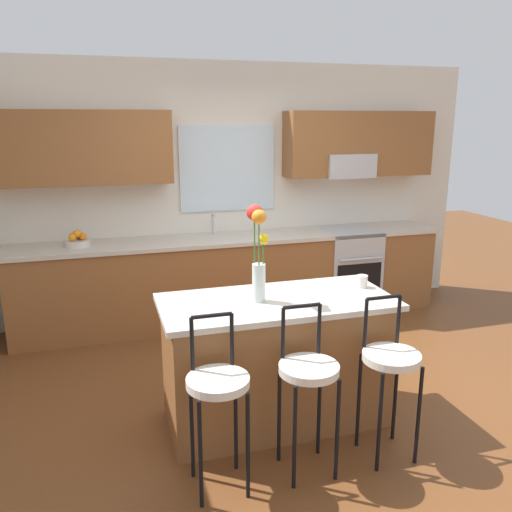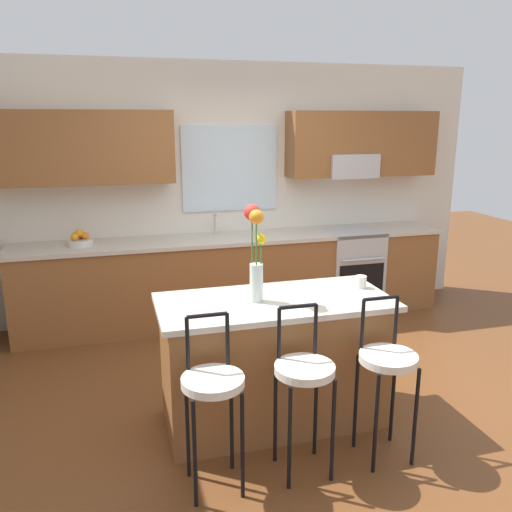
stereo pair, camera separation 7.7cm
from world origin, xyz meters
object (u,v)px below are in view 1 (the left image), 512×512
object	(u,v)px
bar_stool_far	(390,364)
bar_stool_near	(218,389)
fruit_bowl_oranges	(77,241)
oven_range	(347,269)
mug_ceramic	(362,281)
kitchen_island	(276,360)
bar_stool_middle	(308,376)
flower_vase	(258,248)

from	to	relation	value
bar_stool_far	bar_stool_near	bearing A→B (deg)	180.00
bar_stool_far	fruit_bowl_oranges	xyz separation A→B (m)	(-1.90, 2.61, 0.34)
bar_stool_near	fruit_bowl_oranges	world-z (taller)	fruit_bowl_oranges
oven_range	bar_stool_near	bearing A→B (deg)	-128.88
bar_stool_near	bar_stool_far	bearing A→B (deg)	0.00
bar_stool_far	mug_ceramic	distance (m)	0.75
kitchen_island	mug_ceramic	world-z (taller)	mug_ceramic
bar_stool_near	fruit_bowl_oranges	xyz separation A→B (m)	(-0.80, 2.61, 0.34)
oven_range	bar_stool_far	world-z (taller)	bar_stool_far
fruit_bowl_oranges	bar_stool_near	bearing A→B (deg)	-73.02
bar_stool_middle	bar_stool_far	distance (m)	0.55
fruit_bowl_oranges	bar_stool_far	bearing A→B (deg)	-54.00
bar_stool_near	bar_stool_far	distance (m)	1.10
bar_stool_far	mug_ceramic	size ratio (longest dim) A/B	11.58
bar_stool_near	mug_ceramic	world-z (taller)	bar_stool_near
bar_stool_middle	flower_vase	size ratio (longest dim) A/B	1.59
oven_range	fruit_bowl_oranges	bearing A→B (deg)	179.44
bar_stool_near	bar_stool_far	world-z (taller)	same
oven_range	mug_ceramic	bearing A→B (deg)	-113.82
kitchen_island	fruit_bowl_oranges	world-z (taller)	fruit_bowl_oranges
oven_range	flower_vase	distance (m)	2.72
kitchen_island	bar_stool_far	xyz separation A→B (m)	(0.55, -0.58, 0.17)
oven_range	flower_vase	bearing A→B (deg)	-129.89
bar_stool_near	oven_range	bearing A→B (deg)	51.12
bar_stool_middle	bar_stool_far	bearing A→B (deg)	0.00
kitchen_island	mug_ceramic	distance (m)	0.85
flower_vase	oven_range	bearing A→B (deg)	50.11
flower_vase	fruit_bowl_oranges	bearing A→B (deg)	121.00
oven_range	flower_vase	xyz separation A→B (m)	(-1.67, -1.99, 0.83)
kitchen_island	bar_stool_near	size ratio (longest dim) A/B	1.53
mug_ceramic	fruit_bowl_oranges	world-z (taller)	fruit_bowl_oranges
oven_range	bar_stool_far	distance (m)	2.77
bar_stool_middle	mug_ceramic	world-z (taller)	bar_stool_middle
oven_range	bar_stool_far	bearing A→B (deg)	-110.82
bar_stool_middle	mug_ceramic	bearing A→B (deg)	43.98
kitchen_island	flower_vase	xyz separation A→B (m)	(-0.13, 0.01, 0.82)
bar_stool_middle	flower_vase	xyz separation A→B (m)	(-0.13, 0.59, 0.65)
mug_ceramic	bar_stool_middle	bearing A→B (deg)	-136.02
kitchen_island	bar_stool_far	distance (m)	0.82
oven_range	fruit_bowl_oranges	xyz separation A→B (m)	(-2.88, 0.03, 0.52)
kitchen_island	bar_stool_far	size ratio (longest dim) A/B	1.53
bar_stool_middle	flower_vase	distance (m)	0.89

